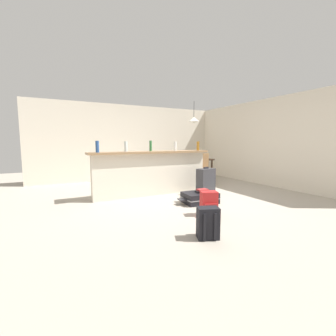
% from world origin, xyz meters
% --- Properties ---
extents(ground_plane, '(13.00, 13.00, 0.05)m').
position_xyz_m(ground_plane, '(0.00, 0.00, -0.03)').
color(ground_plane, '#ADA393').
extents(wall_back, '(6.60, 0.10, 2.50)m').
position_xyz_m(wall_back, '(0.00, 3.05, 1.25)').
color(wall_back, silver).
rests_on(wall_back, ground_plane).
extents(wall_right, '(0.10, 6.00, 2.50)m').
position_xyz_m(wall_right, '(3.05, 0.30, 1.25)').
color(wall_right, silver).
rests_on(wall_right, ground_plane).
extents(partition_half_wall, '(2.80, 0.20, 1.00)m').
position_xyz_m(partition_half_wall, '(-0.44, 0.40, 0.50)').
color(partition_half_wall, silver).
rests_on(partition_half_wall, ground_plane).
extents(bar_countertop, '(2.96, 0.40, 0.05)m').
position_xyz_m(bar_countertop, '(-0.44, 0.40, 1.03)').
color(bar_countertop, '#93704C').
rests_on(bar_countertop, partition_half_wall).
extents(bottle_blue, '(0.07, 0.07, 0.24)m').
position_xyz_m(bottle_blue, '(-1.70, 0.33, 1.17)').
color(bottle_blue, '#284C89').
rests_on(bottle_blue, bar_countertop).
extents(bottle_clear, '(0.07, 0.07, 0.23)m').
position_xyz_m(bottle_clear, '(-1.04, 0.50, 1.17)').
color(bottle_clear, silver).
rests_on(bottle_clear, bar_countertop).
extents(bottle_green, '(0.06, 0.06, 0.25)m').
position_xyz_m(bottle_green, '(-0.44, 0.47, 1.17)').
color(bottle_green, '#2D6B38').
rests_on(bottle_green, bar_countertop).
extents(bottle_white, '(0.07, 0.07, 0.23)m').
position_xyz_m(bottle_white, '(0.15, 0.34, 1.16)').
color(bottle_white, silver).
rests_on(bottle_white, bar_countertop).
extents(bottle_amber, '(0.07, 0.07, 0.23)m').
position_xyz_m(bottle_amber, '(0.81, 0.32, 1.17)').
color(bottle_amber, '#9E661E').
rests_on(bottle_amber, bar_countertop).
extents(dining_table, '(1.10, 0.80, 0.74)m').
position_xyz_m(dining_table, '(1.39, 1.43, 0.65)').
color(dining_table, '#332319').
rests_on(dining_table, ground_plane).
extents(dining_chair_near_partition, '(0.46, 0.46, 0.93)m').
position_xyz_m(dining_chair_near_partition, '(1.41, 0.85, 0.52)').
color(dining_chair_near_partition, '#9E754C').
rests_on(dining_chair_near_partition, ground_plane).
extents(dining_chair_far_side, '(0.48, 0.48, 0.93)m').
position_xyz_m(dining_chair_far_side, '(1.48, 2.02, 0.52)').
color(dining_chair_far_side, '#9E754C').
rests_on(dining_chair_far_side, ground_plane).
extents(pendant_lamp, '(0.34, 0.34, 0.66)m').
position_xyz_m(pendant_lamp, '(1.40, 1.40, 1.95)').
color(pendant_lamp, black).
extents(suitcase_flat_black, '(0.85, 0.55, 0.22)m').
position_xyz_m(suitcase_flat_black, '(0.15, -0.72, 0.11)').
color(suitcase_flat_black, black).
rests_on(suitcase_flat_black, ground_plane).
extents(backpack_black, '(0.33, 0.31, 0.42)m').
position_xyz_m(backpack_black, '(-0.78, -2.22, 0.20)').
color(backpack_black, black).
rests_on(backpack_black, ground_plane).
extents(suitcase_upright_charcoal, '(0.48, 0.32, 0.67)m').
position_xyz_m(suitcase_upright_charcoal, '(0.73, -0.15, 0.33)').
color(suitcase_upright_charcoal, '#38383D').
rests_on(suitcase_upright_charcoal, ground_plane).
extents(backpack_red, '(0.32, 0.30, 0.42)m').
position_xyz_m(backpack_red, '(-0.18, -1.47, 0.20)').
color(backpack_red, red).
rests_on(backpack_red, ground_plane).
extents(book_stack, '(0.27, 0.21, 0.07)m').
position_xyz_m(book_stack, '(0.19, -0.74, 0.26)').
color(book_stack, black).
rests_on(book_stack, suitcase_flat_black).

